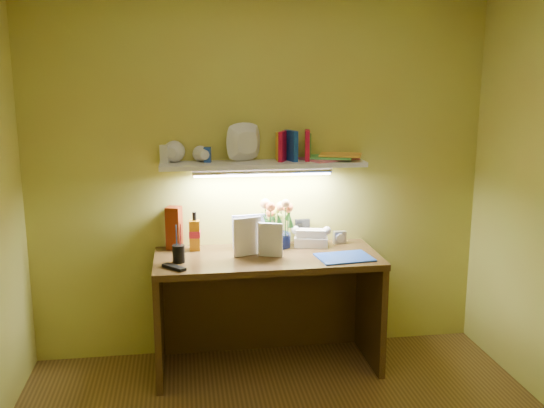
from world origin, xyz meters
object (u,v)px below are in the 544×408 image
at_px(flower_bouquet, 277,223).
at_px(telephone, 311,236).
at_px(desk, 267,312).
at_px(desk_clock, 340,237).
at_px(whisky_bottle, 195,231).

height_order(flower_bouquet, telephone, flower_bouquet).
xyz_separation_m(desk, flower_bouquet, (0.09, 0.19, 0.53)).
relative_size(desk, desk_clock, 16.82).
xyz_separation_m(desk, desk_clock, (0.52, 0.21, 0.42)).
height_order(desk, telephone, telephone).
bearing_deg(whisky_bottle, desk, -23.06).
height_order(desk, desk_clock, desk_clock).
bearing_deg(flower_bouquet, desk, -115.68).
distance_m(telephone, whisky_bottle, 0.76).
bearing_deg(desk, whisky_bottle, 156.94).
relative_size(flower_bouquet, whisky_bottle, 1.26).
bearing_deg(whisky_bottle, flower_bouquet, 0.27).
height_order(desk, flower_bouquet, flower_bouquet).
distance_m(desk, telephone, 0.57).
height_order(telephone, desk_clock, telephone).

